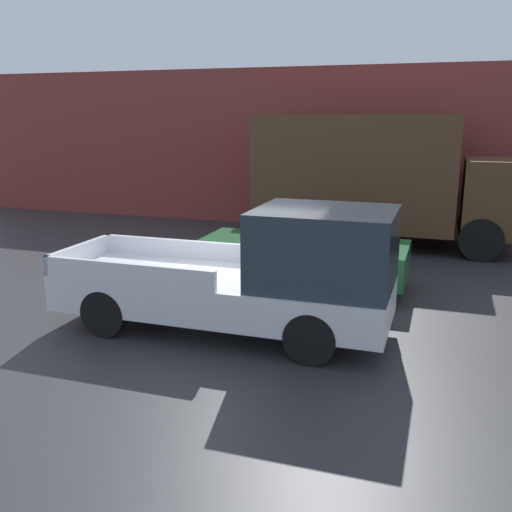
# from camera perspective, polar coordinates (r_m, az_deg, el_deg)

# --- Properties ---
(ground_plane) EXTENTS (60.00, 60.00, 0.00)m
(ground_plane) POSITION_cam_1_polar(r_m,az_deg,el_deg) (10.26, -1.12, -6.56)
(ground_plane) COLOR #2D2D30
(building_wall) EXTENTS (28.00, 0.15, 5.07)m
(building_wall) POSITION_cam_1_polar(r_m,az_deg,el_deg) (18.53, 8.53, 10.52)
(building_wall) COLOR brown
(building_wall) RESTS_ON ground
(pickup_truck) EXTENTS (5.63, 1.97, 2.19)m
(pickup_truck) POSITION_cam_1_polar(r_m,az_deg,el_deg) (9.37, 0.11, -2.05)
(pickup_truck) COLOR silver
(pickup_truck) RESTS_ON ground
(car) EXTENTS (4.39, 1.94, 1.60)m
(car) POSITION_cam_1_polar(r_m,az_deg,el_deg) (12.15, 4.79, 0.69)
(car) COLOR #1E592D
(car) RESTS_ON ground
(delivery_truck) EXTENTS (7.18, 2.45, 3.61)m
(delivery_truck) POSITION_cam_1_polar(r_m,az_deg,el_deg) (16.30, 11.88, 7.82)
(delivery_truck) COLOR #4C331E
(delivery_truck) RESTS_ON ground
(newspaper_box) EXTENTS (0.45, 0.40, 0.96)m
(newspaper_box) POSITION_cam_1_polar(r_m,az_deg,el_deg) (18.24, 12.67, 3.78)
(newspaper_box) COLOR gold
(newspaper_box) RESTS_ON ground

